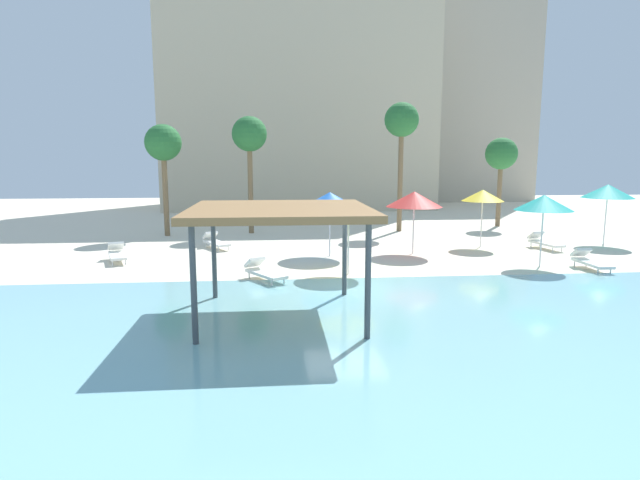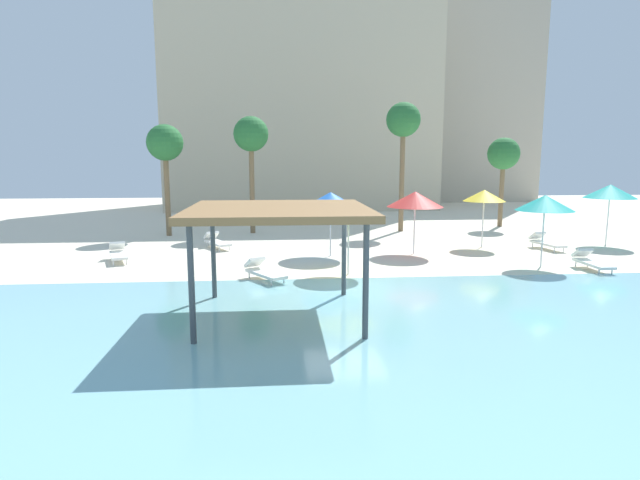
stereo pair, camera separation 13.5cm
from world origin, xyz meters
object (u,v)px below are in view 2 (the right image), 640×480
Objects in this scene: beach_umbrella_teal_5 at (545,203)px; lounge_chair_0 at (545,242)px; beach_umbrella_yellow_0 at (349,212)px; beach_umbrella_blue_2 at (331,200)px; palm_tree_0 at (165,145)px; beach_umbrella_yellow_3 at (484,196)px; palm_tree_2 at (251,137)px; lounge_chair_2 at (591,261)px; shade_pavilion at (279,214)px; palm_tree_3 at (403,123)px; palm_tree_1 at (503,155)px; lounge_chair_3 at (216,241)px; lounge_chair_5 at (263,271)px; beach_umbrella_red_1 at (415,199)px; lounge_chair_4 at (118,253)px; beach_umbrella_teal_4 at (610,191)px.

beach_umbrella_teal_5 is 4.84m from lounge_chair_0.
beach_umbrella_yellow_0 is at bearing -75.99° from lounge_chair_0.
beach_umbrella_blue_2 is 0.99× the size of beach_umbrella_teal_5.
beach_umbrella_yellow_3 is at bearing -17.81° from palm_tree_0.
lounge_chair_2 is at bearing -39.59° from palm_tree_2.
beach_umbrella_blue_2 is (2.17, 8.29, -0.34)m from shade_pavilion.
lounge_chair_2 is (1.57, -0.67, -2.12)m from beach_umbrella_teal_5.
lounge_chair_2 is 12.99m from palm_tree_3.
palm_tree_0 is at bearing -173.54° from palm_tree_1.
beach_umbrella_yellow_0 is at bearing 62.71° from shade_pavilion.
lounge_chair_5 is (2.35, -6.58, 0.00)m from lounge_chair_3.
beach_umbrella_yellow_3 reaches higher than lounge_chair_2.
beach_umbrella_yellow_0 is 0.94× the size of beach_umbrella_red_1.
lounge_chair_3 is (-12.36, 0.70, -2.08)m from beach_umbrella_yellow_3.
lounge_chair_5 is 19.54m from palm_tree_1.
beach_umbrella_teal_5 reaches higher than beach_umbrella_yellow_0.
palm_tree_2 reaches higher than lounge_chair_4.
palm_tree_3 is at bearing 56.60° from beach_umbrella_blue_2.
palm_tree_3 is (9.83, 4.87, 5.70)m from lounge_chair_3.
lounge_chair_0 is at bearing 79.43° from lounge_chair_5.
palm_tree_3 reaches higher than lounge_chair_4.
lounge_chair_5 is (-6.39, -4.48, -2.04)m from beach_umbrella_red_1.
lounge_chair_5 is at bearing -122.80° from beach_umbrella_blue_2.
palm_tree_3 reaches higher than beach_umbrella_teal_4.
beach_umbrella_yellow_3 is at bearing -178.58° from beach_umbrella_teal_4.
palm_tree_0 is (-5.91, 14.89, 2.09)m from shade_pavilion.
beach_umbrella_teal_5 is 11.10m from palm_tree_3.
beach_umbrella_teal_4 reaches higher than lounge_chair_3.
beach_umbrella_blue_2 is at bearing -172.31° from beach_umbrella_teal_4.
beach_umbrella_blue_2 is at bearing -110.39° from lounge_chair_2.
palm_tree_0 is at bearing -177.16° from palm_tree_3.
palm_tree_0 is at bearing -118.23° from lounge_chair_0.
palm_tree_2 reaches higher than palm_tree_1.
shade_pavilion is at bearing -114.08° from palm_tree_3.
lounge_chair_4 is at bearing -177.08° from beach_umbrella_red_1.
beach_umbrella_teal_4 is 7.09m from lounge_chair_2.
shade_pavilion is 0.85× the size of palm_tree_1.
beach_umbrella_red_1 is 1.36× the size of lounge_chair_4.
lounge_chair_0 is (6.32, 0.67, -2.04)m from beach_umbrella_red_1.
palm_tree_1 reaches higher than lounge_chair_3.
beach_umbrella_blue_2 is at bearing 114.58° from lounge_chair_5.
palm_tree_1 is (4.01, 7.13, 1.88)m from beach_umbrella_yellow_3.
beach_umbrella_teal_5 is at bearing 28.73° from shade_pavilion.
lounge_chair_2 is 0.32× the size of palm_tree_0.
lounge_chair_0 is (-3.51, -0.88, -2.23)m from beach_umbrella_teal_4.
palm_tree_2 reaches higher than palm_tree_0.
beach_umbrella_red_1 is 0.46× the size of palm_tree_0.
shade_pavilion reaches higher than beach_umbrella_red_1.
palm_tree_2 reaches higher than beach_umbrella_yellow_3.
palm_tree_0 is (0.58, 6.96, 4.47)m from lounge_chair_4.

